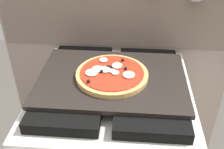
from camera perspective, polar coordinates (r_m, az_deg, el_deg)
kitchen_backsplash at (r=1.34m, az=1.30°, el=3.11°), size 1.10×0.09×1.55m
baking_tray at (r=0.99m, az=0.00°, el=-0.86°), size 0.54×0.38×0.02m
pizza_left at (r=0.98m, az=-0.33°, el=0.12°), size 0.26×0.26×0.03m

